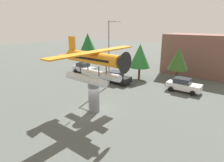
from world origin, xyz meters
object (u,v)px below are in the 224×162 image
(streetlight_primary, at_px, (110,50))
(tree_east, at_px, (140,56))
(car_mid_black, at_px, (116,77))
(floatplane_monument, at_px, (94,63))
(display_pedestal, at_px, (94,96))
(car_far_white, at_px, (183,85))
(storefront_building, at_px, (199,54))
(tree_west, at_px, (88,45))
(tree_center_back, at_px, (178,59))
(car_near_silver, at_px, (84,68))

(streetlight_primary, xyz_separation_m, tree_east, (1.61, 5.49, -1.35))
(car_mid_black, bearing_deg, floatplane_monument, -67.38)
(display_pedestal, bearing_deg, streetlight_primary, 115.98)
(floatplane_monument, xyz_separation_m, car_far_white, (5.25, 11.18, -4.05))
(floatplane_monument, relative_size, storefront_building, 0.95)
(display_pedestal, bearing_deg, tree_west, 134.86)
(tree_west, bearing_deg, storefront_building, 25.07)
(floatplane_monument, distance_m, car_mid_black, 10.52)
(tree_west, xyz_separation_m, tree_center_back, (16.92, 0.92, -0.95))
(car_near_silver, xyz_separation_m, car_far_white, (17.22, 0.61, 0.00))
(tree_east, bearing_deg, floatplane_monument, -80.71)
(display_pedestal, bearing_deg, car_mid_black, 111.92)
(car_near_silver, relative_size, tree_east, 0.76)
(car_near_silver, bearing_deg, display_pedestal, -41.77)
(floatplane_monument, height_order, storefront_building, floatplane_monument)
(car_mid_black, distance_m, tree_east, 5.07)
(tree_east, bearing_deg, car_far_white, -12.74)
(display_pedestal, height_order, tree_center_back, tree_center_back)
(display_pedestal, bearing_deg, car_near_silver, 138.23)
(car_near_silver, xyz_separation_m, storefront_building, (16.32, 11.43, 2.49))
(car_near_silver, height_order, tree_east, tree_east)
(floatplane_monument, height_order, streetlight_primary, streetlight_primary)
(car_far_white, bearing_deg, car_near_silver, -177.98)
(car_near_silver, bearing_deg, storefront_building, 34.99)
(storefront_building, bearing_deg, tree_east, -125.20)
(car_mid_black, bearing_deg, streetlight_primary, -89.20)
(car_far_white, bearing_deg, display_pedestal, -115.70)
(floatplane_monument, distance_m, car_far_white, 13.00)
(display_pedestal, xyz_separation_m, tree_west, (-13.52, 13.58, 2.88))
(car_far_white, bearing_deg, tree_east, 167.26)
(tree_west, height_order, tree_center_back, tree_west)
(car_near_silver, bearing_deg, tree_west, 119.18)
(car_near_silver, relative_size, tree_center_back, 0.82)
(storefront_building, bearing_deg, car_near_silver, -145.01)
(streetlight_primary, bearing_deg, tree_center_back, 45.64)
(streetlight_primary, distance_m, tree_east, 5.88)
(car_mid_black, bearing_deg, car_near_silver, 168.91)
(floatplane_monument, bearing_deg, tree_center_back, 79.22)
(car_far_white, height_order, tree_east, tree_east)
(floatplane_monument, distance_m, tree_west, 19.26)
(car_far_white, height_order, streetlight_primary, streetlight_primary)
(floatplane_monument, bearing_deg, tree_east, 101.22)
(streetlight_primary, xyz_separation_m, storefront_building, (8.07, 14.65, -1.68))
(tree_west, bearing_deg, display_pedestal, -45.14)
(streetlight_primary, distance_m, storefront_building, 16.81)
(display_pedestal, xyz_separation_m, tree_east, (-1.97, 12.84, 2.07))
(streetlight_primary, relative_size, tree_center_back, 1.71)
(streetlight_primary, height_order, tree_west, streetlight_primary)
(car_near_silver, bearing_deg, streetlight_primary, -21.31)
(tree_west, bearing_deg, tree_center_back, 3.10)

